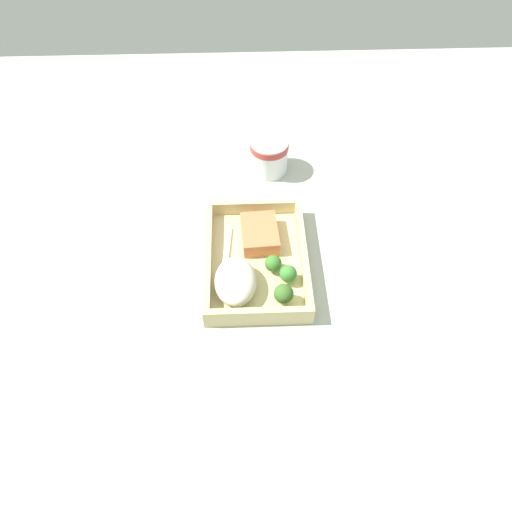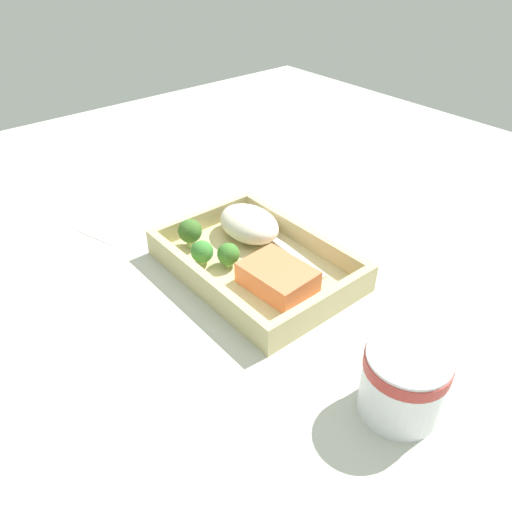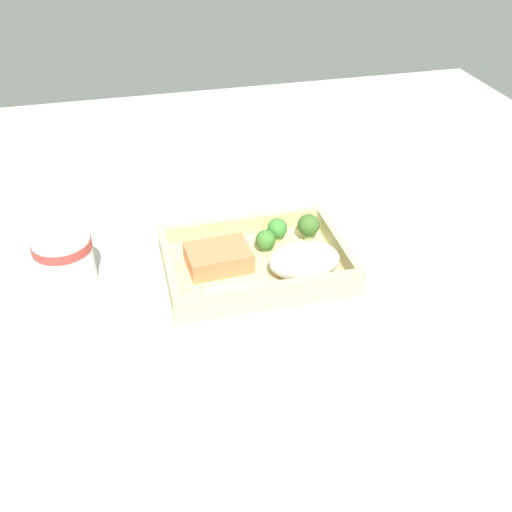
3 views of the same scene
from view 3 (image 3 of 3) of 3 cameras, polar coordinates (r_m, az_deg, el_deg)
The scene contains 11 objects.
ground_plane at distance 92.29cm, azimuth 0.00°, elevation -1.88°, with size 160.00×160.00×2.00cm, color #B3B6A8.
takeout_tray at distance 91.34cm, azimuth 0.00°, elevation -1.08°, with size 27.42×19.25×1.20cm, color #C6B983.
tray_rim at distance 90.12cm, azimuth 0.00°, elevation -0.01°, with size 27.42×19.25×2.95cm.
salmon_fillet at distance 89.89cm, azimuth -3.60°, elevation -0.14°, with size 9.38×6.98×3.09cm, color #E57749.
mashed_potatoes at distance 88.10cm, azimuth 4.64°, elevation -0.42°, with size 10.65×7.57×4.59cm, color silver.
broccoli_floret_1 at distance 92.83cm, azimuth 0.90°, elevation 1.49°, with size 3.18×3.18×3.59cm.
broccoli_floret_2 at distance 95.44cm, azimuth 5.03°, elevation 2.88°, with size 3.54×3.54×4.53cm.
broccoli_floret_3 at distance 95.44cm, azimuth 2.04°, elevation 2.61°, with size 3.20×3.20×3.76cm.
fork at distance 86.41cm, azimuth 1.23°, elevation -2.83°, with size 15.88×3.05×0.44cm.
paper_cup at distance 91.12cm, azimuth -17.78°, elevation -0.19°, with size 8.53×8.53×7.84cm.
receipt_slip at distance 105.20cm, azimuth 12.49°, elevation 3.06°, with size 7.66×13.88×0.24cm, color white.
Camera 3 is at (-17.81, -71.46, 54.62)cm, focal length 42.00 mm.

